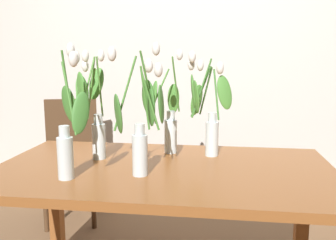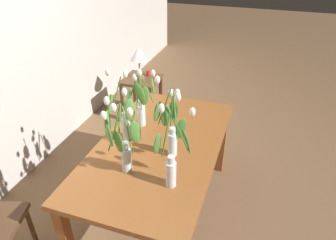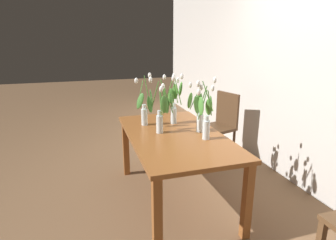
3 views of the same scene
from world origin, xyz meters
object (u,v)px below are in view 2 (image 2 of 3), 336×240
(table_lamp, at_px, (139,55))
(tulip_vase_2, at_px, (122,144))
(tulip_vase_0, at_px, (171,128))
(pillar_candle, at_px, (149,73))
(tulip_vase_1, at_px, (141,102))
(tulip_vase_3, at_px, (172,161))
(tulip_vase_4, at_px, (124,119))
(side_table, at_px, (142,87))
(dining_table, at_px, (159,154))

(table_lamp, bearing_deg, tulip_vase_2, -159.62)
(tulip_vase_0, xyz_separation_m, pillar_candle, (1.67, 0.85, -0.38))
(tulip_vase_0, relative_size, table_lamp, 1.46)
(tulip_vase_0, xyz_separation_m, tulip_vase_1, (0.27, 0.34, 0.00))
(tulip_vase_3, bearing_deg, tulip_vase_2, 91.29)
(pillar_candle, bearing_deg, tulip_vase_4, -164.26)
(tulip_vase_0, relative_size, tulip_vase_2, 1.05)
(tulip_vase_3, bearing_deg, tulip_vase_4, 53.90)
(tulip_vase_2, relative_size, side_table, 1.00)
(dining_table, xyz_separation_m, tulip_vase_1, (0.20, 0.22, 0.32))
(tulip_vase_1, bearing_deg, side_table, 23.49)
(dining_table, bearing_deg, pillar_candle, 24.39)
(pillar_candle, bearing_deg, tulip_vase_1, -160.11)
(tulip_vase_1, height_order, side_table, tulip_vase_1)
(tulip_vase_2, bearing_deg, side_table, 19.87)
(tulip_vase_1, distance_m, pillar_candle, 1.54)
(side_table, bearing_deg, tulip_vase_0, -150.05)
(tulip_vase_1, relative_size, table_lamp, 1.37)
(tulip_vase_1, bearing_deg, tulip_vase_2, -168.97)
(tulip_vase_1, relative_size, pillar_candle, 7.26)
(side_table, xyz_separation_m, pillar_candle, (0.10, -0.06, 0.16))
(tulip_vase_4, height_order, side_table, tulip_vase_4)
(dining_table, relative_size, tulip_vase_1, 2.94)
(tulip_vase_4, bearing_deg, table_lamp, 19.40)
(tulip_vase_3, height_order, tulip_vase_4, tulip_vase_3)
(tulip_vase_3, height_order, table_lamp, tulip_vase_3)
(tulip_vase_2, bearing_deg, table_lamp, 20.38)
(tulip_vase_1, height_order, tulip_vase_2, tulip_vase_2)
(tulip_vase_2, bearing_deg, pillar_candle, 17.40)
(tulip_vase_1, relative_size, tulip_vase_2, 0.99)
(tulip_vase_0, bearing_deg, dining_table, 58.91)
(tulip_vase_2, distance_m, tulip_vase_3, 0.33)
(side_table, bearing_deg, dining_table, -152.41)
(tulip_vase_4, bearing_deg, dining_table, -87.73)
(tulip_vase_0, bearing_deg, side_table, 29.95)
(dining_table, bearing_deg, tulip_vase_1, 48.04)
(tulip_vase_3, distance_m, pillar_candle, 2.21)
(tulip_vase_3, distance_m, side_table, 2.18)
(tulip_vase_3, relative_size, tulip_vase_4, 1.03)
(pillar_candle, bearing_deg, table_lamp, 139.67)
(side_table, height_order, pillar_candle, pillar_candle)
(tulip_vase_3, distance_m, table_lamp, 2.14)
(tulip_vase_3, bearing_deg, side_table, 28.29)
(tulip_vase_1, xyz_separation_m, tulip_vase_2, (-0.57, -0.11, 0.01))
(tulip_vase_1, xyz_separation_m, table_lamp, (1.31, 0.59, -0.11))
(tulip_vase_4, bearing_deg, tulip_vase_3, -126.10)
(tulip_vase_2, xyz_separation_m, pillar_candle, (1.98, 0.62, -0.39))
(tulip_vase_2, relative_size, tulip_vase_3, 0.96)
(dining_table, xyz_separation_m, tulip_vase_3, (-0.37, -0.22, 0.27))
(dining_table, relative_size, side_table, 2.91)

